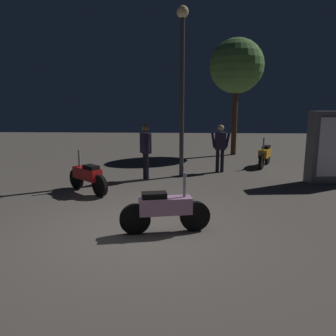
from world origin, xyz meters
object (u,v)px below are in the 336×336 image
at_px(motorcycle_pink_foreground, 165,209).
at_px(motorcycle_orange_parked_right, 265,155).
at_px(streetlamp_near, 182,72).
at_px(motorcycle_red_parked_left, 87,176).
at_px(person_rider_beside, 146,147).
at_px(person_bystander_far, 220,144).

distance_m(motorcycle_pink_foreground, motorcycle_orange_parked_right, 7.26).
bearing_deg(motorcycle_pink_foreground, streetlamp_near, 75.68).
distance_m(motorcycle_red_parked_left, streetlamp_near, 4.27).
height_order(motorcycle_pink_foreground, person_rider_beside, person_rider_beside).
distance_m(motorcycle_red_parked_left, person_bystander_far, 4.69).
xyz_separation_m(person_bystander_far, streetlamp_near, (-1.30, -0.69, 2.30)).
bearing_deg(streetlamp_near, person_rider_beside, -153.39).
bearing_deg(person_bystander_far, motorcycle_orange_parked_right, -58.56).
relative_size(motorcycle_orange_parked_right, person_bystander_far, 0.96).
xyz_separation_m(motorcycle_red_parked_left, person_bystander_far, (3.75, 2.77, 0.52)).
bearing_deg(motorcycle_orange_parked_right, person_bystander_far, -33.47).
bearing_deg(person_rider_beside, motorcycle_pink_foreground, 73.28).
distance_m(motorcycle_pink_foreground, streetlamp_near, 5.45).
bearing_deg(motorcycle_orange_parked_right, streetlamp_near, -34.96).
height_order(motorcycle_pink_foreground, streetlamp_near, streetlamp_near).
relative_size(motorcycle_pink_foreground, person_bystander_far, 1.02).
bearing_deg(motorcycle_orange_parked_right, person_rider_beside, -35.80).
height_order(person_rider_beside, streetlamp_near, streetlamp_near).
bearing_deg(person_bystander_far, motorcycle_pink_foreground, 163.73).
height_order(motorcycle_pink_foreground, motorcycle_red_parked_left, same).
bearing_deg(person_bystander_far, motorcycle_red_parked_left, 126.45).
xyz_separation_m(person_rider_beside, person_bystander_far, (2.39, 1.23, -0.07)).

